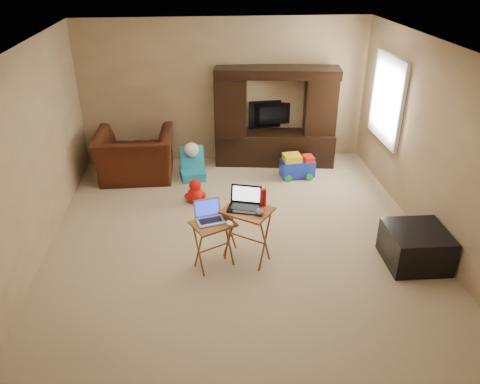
{
  "coord_description": "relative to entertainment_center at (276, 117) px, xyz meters",
  "views": [
    {
      "loc": [
        -0.47,
        -5.31,
        3.47
      ],
      "look_at": [
        0.0,
        -0.2,
        0.8
      ],
      "focal_mm": 35.0,
      "sensor_mm": 36.0,
      "label": 1
    }
  ],
  "objects": [
    {
      "name": "child_rocker",
      "position": [
        -1.48,
        -0.55,
        -0.59
      ],
      "size": [
        0.46,
        0.51,
        0.53
      ],
      "primitive_type": null,
      "rotation": [
        0.0,
        0.0,
        0.15
      ],
      "color": "teal",
      "rests_on": "floor"
    },
    {
      "name": "water_bottle",
      "position": [
        -0.61,
        -2.88,
        -0.03
      ],
      "size": [
        0.07,
        0.07,
        0.22
      ],
      "primitive_type": "cylinder",
      "color": "red",
      "rests_on": "tray_table_right"
    },
    {
      "name": "floor",
      "position": [
        -0.87,
        -2.46,
        -0.86
      ],
      "size": [
        5.5,
        5.5,
        0.0
      ],
      "primitive_type": "plane",
      "color": "#C4B288",
      "rests_on": "ground"
    },
    {
      "name": "mouse_right",
      "position": [
        -0.68,
        -3.08,
        -0.11
      ],
      "size": [
        0.11,
        0.16,
        0.06
      ],
      "primitive_type": "ellipsoid",
      "rotation": [
        0.0,
        0.0,
        -0.14
      ],
      "color": "#46464B",
      "rests_on": "tray_table_right"
    },
    {
      "name": "ottoman",
      "position": [
        1.24,
        -3.21,
        -0.63
      ],
      "size": [
        0.73,
        0.73,
        0.46
      ],
      "primitive_type": "cube",
      "rotation": [
        0.0,
        0.0,
        -0.02
      ],
      "color": "black",
      "rests_on": "floor"
    },
    {
      "name": "ceiling",
      "position": [
        -0.87,
        -2.46,
        1.64
      ],
      "size": [
        5.5,
        5.5,
        0.0
      ],
      "primitive_type": "plane",
      "rotation": [
        3.14,
        0.0,
        0.0
      ],
      "color": "silver",
      "rests_on": "ground"
    },
    {
      "name": "push_toy",
      "position": [
        0.29,
        -0.65,
        -0.65
      ],
      "size": [
        0.61,
        0.46,
        0.43
      ],
      "primitive_type": null,
      "rotation": [
        0.0,
        0.0,
        0.1
      ],
      "color": "#182EC5",
      "rests_on": "floor"
    },
    {
      "name": "entertainment_center",
      "position": [
        0.0,
        0.0,
        0.0
      ],
      "size": [
        2.15,
        0.79,
        1.72
      ],
      "primitive_type": "cube",
      "rotation": [
        0.0,
        0.0,
        -0.13
      ],
      "color": "black",
      "rests_on": "floor"
    },
    {
      "name": "laptop_left",
      "position": [
        -1.25,
        -3.03,
        -0.13
      ],
      "size": [
        0.38,
        0.34,
        0.24
      ],
      "primitive_type": "cube",
      "rotation": [
        0.0,
        0.0,
        0.25
      ],
      "color": "#A5A5A9",
      "rests_on": "tray_table_left"
    },
    {
      "name": "laptop_right",
      "position": [
        -0.85,
        -2.94,
        -0.02
      ],
      "size": [
        0.45,
        0.4,
        0.24
      ],
      "primitive_type": "cube",
      "rotation": [
        0.0,
        0.0,
        -0.29
      ],
      "color": "black",
      "rests_on": "tray_table_right"
    },
    {
      "name": "window_frame",
      "position": [
        1.59,
        -0.91,
        0.54
      ],
      "size": [
        0.06,
        1.14,
        1.34
      ],
      "primitive_type": "cube",
      "color": "white",
      "rests_on": "ground"
    },
    {
      "name": "mouse_left",
      "position": [
        -1.03,
        -3.13,
        -0.22
      ],
      "size": [
        0.12,
        0.14,
        0.05
      ],
      "primitive_type": "ellipsoid",
      "rotation": [
        0.0,
        0.0,
        0.33
      ],
      "color": "white",
      "rests_on": "tray_table_left"
    },
    {
      "name": "plush_toy",
      "position": [
        -1.44,
        -1.39,
        -0.67
      ],
      "size": [
        0.35,
        0.29,
        0.39
      ],
      "primitive_type": null,
      "color": "red",
      "rests_on": "floor"
    },
    {
      "name": "tray_table_right",
      "position": [
        -0.81,
        -2.96,
        -0.5
      ],
      "size": [
        0.71,
        0.68,
        0.72
      ],
      "primitive_type": "cube",
      "rotation": [
        0.0,
        0.0,
        -0.62
      ],
      "color": "brown",
      "rests_on": "floor"
    },
    {
      "name": "tray_table_left",
      "position": [
        -1.22,
        -3.06,
        -0.55
      ],
      "size": [
        0.59,
        0.55,
        0.61
      ],
      "primitive_type": "cube",
      "rotation": [
        0.0,
        0.0,
        0.47
      ],
      "color": "#925D23",
      "rests_on": "floor"
    },
    {
      "name": "recliner",
      "position": [
        -2.42,
        -0.43,
        -0.46
      ],
      "size": [
        1.24,
        1.08,
        0.81
      ],
      "primitive_type": "imported",
      "rotation": [
        0.0,
        0.0,
        3.14
      ],
      "color": "#441A0E",
      "rests_on": "floor"
    },
    {
      "name": "television",
      "position": [
        0.0,
        0.21,
        -0.04
      ],
      "size": [
        0.88,
        0.23,
        0.5
      ],
      "primitive_type": "imported",
      "rotation": [
        0.0,
        0.0,
        3.27
      ],
      "color": "black",
      "rests_on": "entertainment_center"
    },
    {
      "name": "wall_front",
      "position": [
        -0.87,
        -5.21,
        0.39
      ],
      "size": [
        5.0,
        0.0,
        5.0
      ],
      "primitive_type": "plane",
      "rotation": [
        -1.57,
        0.0,
        0.0
      ],
      "color": "tan",
      "rests_on": "ground"
    },
    {
      "name": "wall_right",
      "position": [
        1.63,
        -2.46,
        0.39
      ],
      "size": [
        0.0,
        5.5,
        5.5
      ],
      "primitive_type": "plane",
      "rotation": [
        1.57,
        0.0,
        -1.57
      ],
      "color": "tan",
      "rests_on": "ground"
    },
    {
      "name": "window_pane",
      "position": [
        1.61,
        -0.91,
        0.54
      ],
      "size": [
        0.0,
        1.2,
        1.2
      ],
      "primitive_type": "plane",
      "rotation": [
        1.57,
        0.0,
        -1.57
      ],
      "color": "white",
      "rests_on": "ground"
    },
    {
      "name": "wall_back",
      "position": [
        -0.87,
        0.29,
        0.39
      ],
      "size": [
        5.0,
        0.0,
        5.0
      ],
      "primitive_type": "plane",
      "rotation": [
        1.57,
        0.0,
        0.0
      ],
      "color": "tan",
      "rests_on": "ground"
    },
    {
      "name": "wall_left",
      "position": [
        -3.37,
        -2.46,
        0.39
      ],
      "size": [
        0.0,
        5.5,
        5.5
      ],
      "primitive_type": "plane",
      "rotation": [
        1.57,
        0.0,
        1.57
      ],
      "color": "tan",
      "rests_on": "ground"
    }
  ]
}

